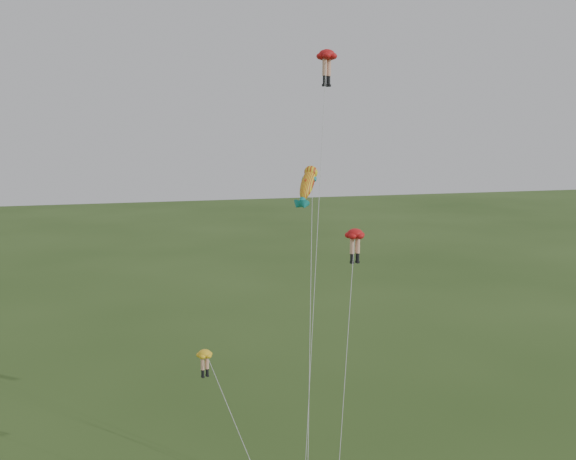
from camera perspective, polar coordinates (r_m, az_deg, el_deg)
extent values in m
ellipsoid|color=red|center=(41.20, 3.47, 15.30)|extent=(1.84, 1.84, 0.66)
cylinder|color=#F0AB8E|center=(40.96, 3.28, 14.24)|extent=(0.29, 0.29, 1.01)
cylinder|color=black|center=(40.89, 3.27, 13.18)|extent=(0.23, 0.23, 0.51)
cube|color=black|center=(40.87, 3.27, 12.73)|extent=(0.30, 0.34, 0.15)
cylinder|color=#F0AB8E|center=(41.28, 3.63, 14.20)|extent=(0.29, 0.29, 1.01)
cylinder|color=black|center=(41.22, 3.62, 13.14)|extent=(0.23, 0.23, 0.51)
cube|color=black|center=(41.19, 3.61, 12.69)|extent=(0.30, 0.34, 0.15)
cylinder|color=silver|center=(37.01, 2.52, -2.30)|extent=(4.04, 8.40, 24.26)
ellipsoid|color=red|center=(38.02, 5.99, -0.32)|extent=(1.39, 1.39, 0.61)
cylinder|color=#F0AB8E|center=(38.05, 5.73, -1.41)|extent=(0.27, 0.27, 0.94)
cylinder|color=black|center=(38.18, 5.71, -2.45)|extent=(0.21, 0.21, 0.47)
cube|color=black|center=(38.24, 5.70, -2.89)|extent=(0.19, 0.29, 0.14)
cylinder|color=#F0AB8E|center=(38.24, 6.21, -1.37)|extent=(0.27, 0.27, 0.94)
cylinder|color=black|center=(38.37, 6.20, -2.40)|extent=(0.21, 0.21, 0.47)
cube|color=black|center=(38.42, 6.19, -2.84)|extent=(0.19, 0.29, 0.14)
cylinder|color=silver|center=(36.18, 5.20, -11.39)|extent=(3.41, 6.39, 13.56)
ellipsoid|color=yellow|center=(35.39, -7.42, -10.84)|extent=(1.16, 1.16, 0.45)
cylinder|color=#F0AB8E|center=(35.51, -7.61, -11.69)|extent=(0.20, 0.20, 0.69)
cylinder|color=black|center=(35.69, -7.59, -12.46)|extent=(0.16, 0.16, 0.34)
cube|color=black|center=(35.77, -7.58, -12.80)|extent=(0.18, 0.23, 0.10)
cylinder|color=#F0AB8E|center=(35.63, -7.21, -11.61)|extent=(0.20, 0.20, 0.69)
cylinder|color=black|center=(35.81, -7.19, -12.38)|extent=(0.16, 0.16, 0.34)
cube|color=black|center=(35.89, -7.19, -12.71)|extent=(0.18, 0.23, 0.10)
cylinder|color=silver|center=(34.77, -4.38, -17.57)|extent=(2.72, 4.91, 7.63)
ellipsoid|color=yellow|center=(39.89, 1.77, 4.22)|extent=(2.22, 2.49, 2.55)
sphere|color=yellow|center=(39.89, 1.77, 4.22)|extent=(1.49, 1.56, 1.27)
cone|color=#148582|center=(39.89, 1.77, 4.22)|extent=(1.29, 1.38, 1.19)
cone|color=#148582|center=(39.89, 1.77, 4.22)|extent=(1.29, 1.38, 1.19)
cone|color=#148582|center=(39.89, 1.77, 4.22)|extent=(0.73, 0.78, 0.67)
cone|color=#148582|center=(39.89, 1.77, 4.22)|extent=(0.73, 0.78, 0.67)
cone|color=#AD2912|center=(39.89, 1.77, 4.22)|extent=(0.76, 0.80, 0.66)
cylinder|color=silver|center=(36.93, 1.74, -8.87)|extent=(2.76, 8.74, 16.08)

